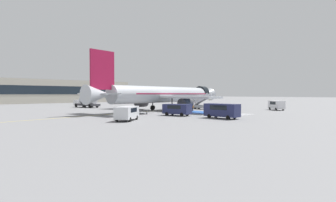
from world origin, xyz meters
The scene contains 24 objects.
ground_plane centered at (0.00, 0.00, 0.00)m, with size 600.00×600.00×0.00m, color slate.
apron_leadline_yellow centered at (1.68, -0.61, 0.00)m, with size 0.20×76.96×0.01m, color gold.
apron_stand_patch_blue centered at (1.68, -11.86, 0.00)m, with size 6.54×11.42×0.01m, color #2856A8.
apron_walkway_bar_0 centered at (-2.52, -19.68, 0.00)m, with size 0.44×3.60×0.01m, color silver.
apron_walkway_bar_1 centered at (-1.32, -19.68, 0.00)m, with size 0.44×3.60×0.01m, color silver.
apron_walkway_bar_2 centered at (-0.12, -19.68, 0.00)m, with size 0.44×3.60×0.01m, color silver.
apron_walkway_bar_3 centered at (1.08, -19.68, 0.00)m, with size 0.44×3.60×0.01m, color silver.
apron_walkway_bar_4 centered at (2.28, -19.68, 0.00)m, with size 0.44×3.60×0.01m, color silver.
apron_walkway_bar_5 centered at (3.48, -19.68, 0.00)m, with size 0.44×3.60×0.01m, color silver.
apron_walkway_bar_6 centered at (4.68, -19.68, 0.00)m, with size 0.44×3.60×0.01m, color silver.
airliner centered at (1.00, -0.70, 3.66)m, with size 42.71×31.34×11.77m.
boarding_stairs_forward centered at (11.26, -3.74, 1.00)m, with size 2.83×5.44×4.11m.
fuel_tanker centered at (-6.67, 23.78, 1.66)m, with size 3.70×9.89×3.30m.
service_van_0 centered at (20.55, -18.60, 1.32)m, with size 4.44×4.99×2.22m.
service_van_1 centered at (-7.92, -13.70, 1.22)m, with size 3.20×5.28×2.03m.
service_van_2 centered at (-19.28, -14.89, 1.21)m, with size 5.22×4.60×2.01m.
service_van_3 centered at (-6.65, -22.26, 1.37)m, with size 2.17×5.61×2.30m.
baggage_cart centered at (-10.11, -6.44, 0.26)m, with size 2.39×2.98×0.87m.
ground_crew_0 centered at (-1.26, -5.56, 1.10)m, with size 0.46×0.28×1.88m.
ground_crew_1 centered at (3.54, -7.21, 0.91)m, with size 0.40×0.49×1.59m.
traffic_cone_0 centered at (-14.37, -8.32, 0.27)m, with size 0.49×0.49×0.54m.
traffic_cone_1 centered at (17.13, -3.92, 0.31)m, with size 0.55×0.55×0.62m.
traffic_cone_2 centered at (12.31, -7.62, 0.26)m, with size 0.47×0.47×0.52m.
terminal_building centered at (-1.29, 71.26, 4.93)m, with size 74.80×12.10×9.86m.
Camera 1 is at (-40.60, -46.19, 3.81)m, focal length 28.00 mm.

